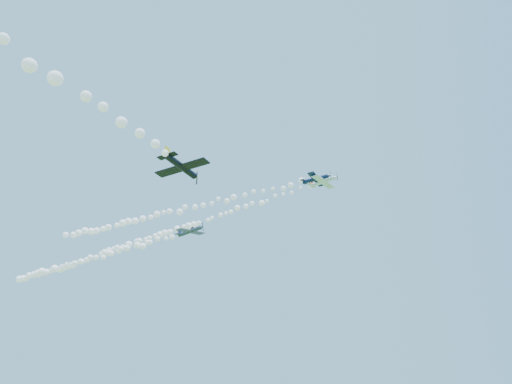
% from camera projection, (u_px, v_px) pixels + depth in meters
% --- Properties ---
extents(plane_white, '(7.22, 7.64, 2.08)m').
position_uv_depth(plane_white, '(323.00, 182.00, 94.85)').
color(plane_white, white).
extents(smoke_trail_white, '(77.06, 36.19, 3.09)m').
position_uv_depth(smoke_trail_white, '(185.00, 226.00, 119.57)').
color(smoke_trail_white, white).
extents(plane_navy, '(7.03, 7.45, 1.94)m').
position_uv_depth(plane_navy, '(316.00, 179.00, 94.45)').
color(plane_navy, '#0D193D').
extents(smoke_trail_navy, '(76.17, 20.70, 2.77)m').
position_uv_depth(smoke_trail_navy, '(168.00, 213.00, 111.82)').
color(smoke_trail_navy, white).
extents(plane_grey, '(7.87, 8.30, 2.24)m').
position_uv_depth(plane_grey, '(191.00, 231.00, 99.18)').
color(plane_grey, '#383D52').
extents(smoke_trail_grey, '(68.98, 28.04, 3.49)m').
position_uv_depth(smoke_trail_grey, '(87.00, 260.00, 119.26)').
color(smoke_trail_grey, white).
extents(plane_black, '(7.50, 7.07, 2.19)m').
position_uv_depth(plane_black, '(182.00, 167.00, 53.05)').
color(plane_black, black).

